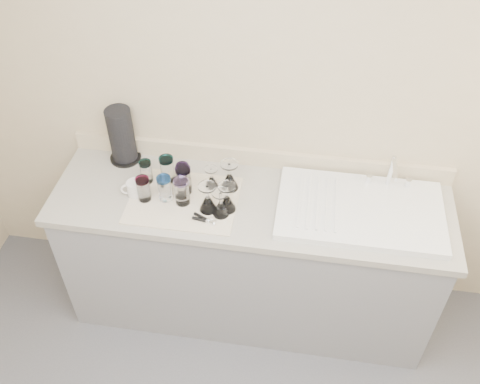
% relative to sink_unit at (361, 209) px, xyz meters
% --- Properties ---
extents(room_envelope, '(3.54, 3.50, 2.52)m').
position_rel_sink_unit_xyz_m(room_envelope, '(-0.55, -1.20, 0.64)').
color(room_envelope, '#4E4E53').
rests_on(room_envelope, ground).
extents(counter_unit, '(2.06, 0.62, 0.90)m').
position_rel_sink_unit_xyz_m(counter_unit, '(-0.55, -0.00, -0.47)').
color(counter_unit, slate).
rests_on(counter_unit, ground).
extents(sink_unit, '(0.82, 0.50, 0.22)m').
position_rel_sink_unit_xyz_m(sink_unit, '(0.00, 0.00, 0.00)').
color(sink_unit, white).
rests_on(sink_unit, counter_unit).
extents(dish_towel, '(0.55, 0.42, 0.01)m').
position_rel_sink_unit_xyz_m(dish_towel, '(-0.89, -0.06, -0.02)').
color(dish_towel, white).
rests_on(dish_towel, counter_unit).
extents(tumbler_teal, '(0.06, 0.06, 0.13)m').
position_rel_sink_unit_xyz_m(tumbler_teal, '(-1.11, 0.05, 0.05)').
color(tumbler_teal, white).
rests_on(tumbler_teal, dish_towel).
extents(tumbler_cyan, '(0.08, 0.08, 0.15)m').
position_rel_sink_unit_xyz_m(tumbler_cyan, '(-1.00, 0.08, 0.06)').
color(tumbler_cyan, white).
rests_on(tumbler_cyan, dish_towel).
extents(tumbler_purple, '(0.07, 0.07, 0.13)m').
position_rel_sink_unit_xyz_m(tumbler_purple, '(-0.92, 0.06, 0.06)').
color(tumbler_purple, white).
rests_on(tumbler_purple, dish_towel).
extents(tumbler_magenta, '(0.07, 0.07, 0.14)m').
position_rel_sink_unit_xyz_m(tumbler_magenta, '(-1.09, -0.08, 0.06)').
color(tumbler_magenta, white).
rests_on(tumbler_magenta, dish_towel).
extents(tumbler_blue, '(0.07, 0.07, 0.14)m').
position_rel_sink_unit_xyz_m(tumbler_blue, '(-0.98, -0.06, 0.06)').
color(tumbler_blue, white).
rests_on(tumbler_blue, dish_towel).
extents(tumbler_lavender, '(0.08, 0.08, 0.15)m').
position_rel_sink_unit_xyz_m(tumbler_lavender, '(-0.89, -0.08, 0.07)').
color(tumbler_lavender, white).
rests_on(tumbler_lavender, dish_towel).
extents(tumbler_extra, '(0.08, 0.08, 0.16)m').
position_rel_sink_unit_xyz_m(tumbler_extra, '(-0.90, 0.00, 0.07)').
color(tumbler_extra, white).
rests_on(tumbler_extra, dish_towel).
extents(goblet_back_left, '(0.07, 0.07, 0.12)m').
position_rel_sink_unit_xyz_m(goblet_back_left, '(-0.77, 0.06, 0.03)').
color(goblet_back_left, white).
rests_on(goblet_back_left, dish_towel).
extents(goblet_back_right, '(0.09, 0.09, 0.16)m').
position_rel_sink_unit_xyz_m(goblet_back_right, '(-0.67, 0.07, 0.04)').
color(goblet_back_right, white).
rests_on(goblet_back_right, dish_towel).
extents(goblet_front_left, '(0.09, 0.09, 0.16)m').
position_rel_sink_unit_xyz_m(goblet_front_left, '(-0.75, -0.10, 0.04)').
color(goblet_front_left, white).
rests_on(goblet_front_left, dish_towel).
extents(goblet_front_right, '(0.09, 0.09, 0.16)m').
position_rel_sink_unit_xyz_m(goblet_front_right, '(-0.66, -0.09, 0.04)').
color(goblet_front_right, white).
rests_on(goblet_front_right, dish_towel).
extents(goblet_extra, '(0.08, 0.08, 0.15)m').
position_rel_sink_unit_xyz_m(goblet_extra, '(-0.68, -0.13, 0.04)').
color(goblet_extra, white).
rests_on(goblet_extra, dish_towel).
extents(can_opener, '(0.12, 0.07, 0.02)m').
position_rel_sink_unit_xyz_m(can_opener, '(-0.75, -0.19, -0.00)').
color(can_opener, silver).
rests_on(can_opener, dish_towel).
extents(white_mug, '(0.13, 0.10, 0.09)m').
position_rel_sink_unit_xyz_m(white_mug, '(-1.14, -0.05, 0.02)').
color(white_mug, silver).
rests_on(white_mug, counter_unit).
extents(paper_towel_roll, '(0.17, 0.17, 0.32)m').
position_rel_sink_unit_xyz_m(paper_towel_roll, '(-1.29, 0.22, 0.14)').
color(paper_towel_roll, black).
rests_on(paper_towel_roll, counter_unit).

